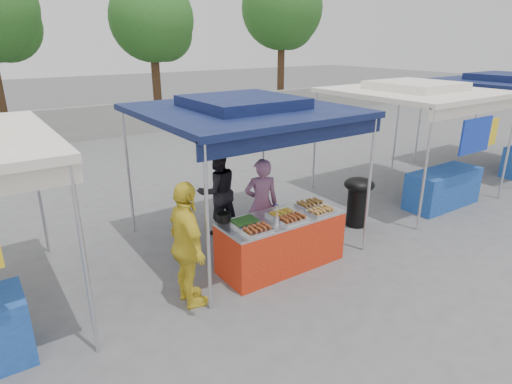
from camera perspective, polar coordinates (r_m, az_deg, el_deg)
ground_plane at (r=7.10m, az=2.78°, el=-9.37°), size 80.00×80.00×0.00m
back_wall at (r=16.60m, az=-21.04°, el=8.60°), size 40.00×0.25×1.20m
main_canopy at (r=7.08m, az=-1.73°, el=10.96°), size 3.20×3.20×2.57m
neighbor_stall_right at (r=10.11m, az=21.83°, el=7.82°), size 3.20×3.20×2.57m
tree_2 at (r=19.52m, az=-13.34°, el=21.05°), size 3.51×3.44×5.92m
tree_3 at (r=23.07m, az=3.71°, el=22.84°), size 3.99×3.99×6.86m
vendor_table at (r=6.83m, az=3.35°, el=-6.59°), size 2.00×0.80×0.85m
food_tray_fl at (r=6.12m, az=0.13°, el=-5.06°), size 0.42×0.30×0.07m
food_tray_fm at (r=6.49m, az=4.83°, el=-3.61°), size 0.42×0.30×0.07m
food_tray_fr at (r=6.83m, az=8.63°, el=-2.55°), size 0.42×0.30×0.07m
food_tray_bl at (r=6.38m, az=-1.48°, el=-3.99°), size 0.42×0.30×0.07m
food_tray_bm at (r=6.70m, az=3.41°, el=-2.83°), size 0.42×0.30×0.07m
food_tray_br at (r=7.10m, az=7.20°, el=-1.59°), size 0.42×0.30×0.07m
cooking_pot at (r=6.47m, az=-4.31°, el=-3.39°), size 0.22×0.22×0.13m
skewer_cup at (r=6.38m, az=2.77°, el=-3.81°), size 0.08×0.08×0.11m
wok_burner at (r=8.45m, az=13.47°, el=-0.70°), size 0.58×0.58×0.98m
crate_left at (r=7.29m, az=-1.89°, el=-7.08°), size 0.54×0.38×0.32m
crate_right at (r=7.61m, az=1.86°, el=-5.81°), size 0.56×0.39×0.34m
crate_stacked at (r=7.48m, az=1.88°, el=-3.53°), size 0.54×0.38×0.32m
vendor_woman at (r=7.29m, az=0.72°, el=-1.59°), size 0.69×0.58×1.60m
helper_man at (r=7.86m, az=-5.15°, el=0.10°), size 0.83×0.66×1.63m
customer_person at (r=5.75m, az=-9.12°, el=-7.07°), size 0.52×1.07×1.76m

